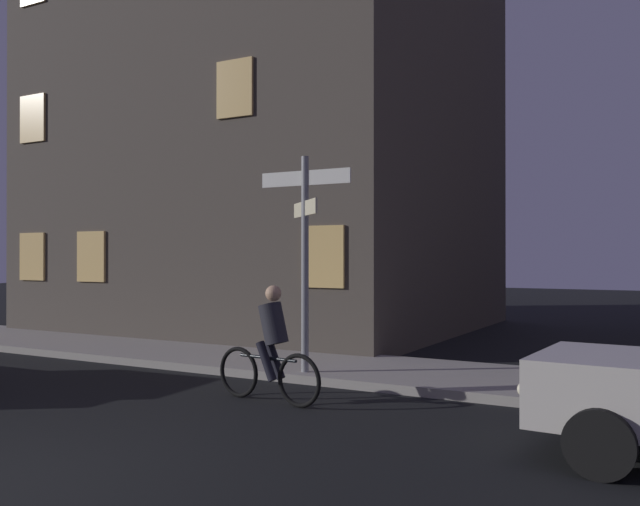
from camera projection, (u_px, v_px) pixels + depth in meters
sidewalk_kerb at (336, 367)px, 11.76m from camera, size 40.00×2.65×0.14m
signpost at (305, 242)px, 10.91m from camera, size 1.64×0.99×3.48m
cyclist at (271, 348)px, 9.24m from camera, size 1.81×0.38×1.61m
building_left_block at (279, 31)px, 19.43m from camera, size 10.52×9.98×17.00m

